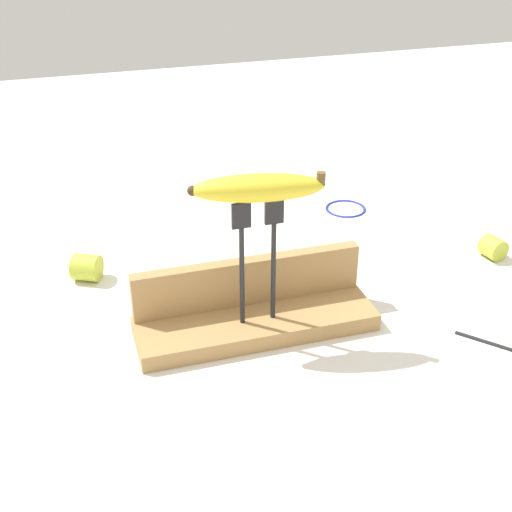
# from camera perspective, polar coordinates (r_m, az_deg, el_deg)

# --- Properties ---
(ground_plane) EXTENTS (3.00, 3.00, 0.00)m
(ground_plane) POSITION_cam_1_polar(r_m,az_deg,el_deg) (1.04, -0.00, -6.04)
(ground_plane) COLOR silver
(wooden_board) EXTENTS (0.35, 0.10, 0.03)m
(wooden_board) POSITION_cam_1_polar(r_m,az_deg,el_deg) (1.03, -0.00, -5.46)
(wooden_board) COLOR #A87F4C
(wooden_board) RESTS_ON ground
(board_backstop) EXTENTS (0.34, 0.02, 0.07)m
(board_backstop) POSITION_cam_1_polar(r_m,az_deg,el_deg) (1.04, -0.66, -2.01)
(board_backstop) COLOR #A87F4C
(board_backstop) RESTS_ON wooden_board
(fork_stand_center) EXTENTS (0.07, 0.01, 0.19)m
(fork_stand_center) POSITION_cam_1_polar(r_m,az_deg,el_deg) (0.96, 0.14, 0.38)
(fork_stand_center) COLOR black
(fork_stand_center) RESTS_ON wooden_board
(banana_raised_center) EXTENTS (0.18, 0.07, 0.04)m
(banana_raised_center) POSITION_cam_1_polar(r_m,az_deg,el_deg) (0.92, 0.14, 5.51)
(banana_raised_center) COLOR yellow
(banana_raised_center) RESTS_ON fork_stand_center
(banana_chunk_near) EXTENTS (0.04, 0.04, 0.04)m
(banana_chunk_near) POSITION_cam_1_polar(r_m,az_deg,el_deg) (1.28, 18.49, 0.66)
(banana_chunk_near) COLOR #B2C138
(banana_chunk_near) RESTS_ON ground
(banana_chunk_far) EXTENTS (0.06, 0.06, 0.04)m
(banana_chunk_far) POSITION_cam_1_polar(r_m,az_deg,el_deg) (1.19, -13.51, -0.89)
(banana_chunk_far) COLOR #B2C138
(banana_chunk_far) RESTS_ON ground
(wire_coil) EXTENTS (0.08, 0.08, 0.01)m
(wire_coil) POSITION_cam_1_polar(r_m,az_deg,el_deg) (1.41, 7.23, 3.86)
(wire_coil) COLOR #1E2DA5
(wire_coil) RESTS_ON ground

